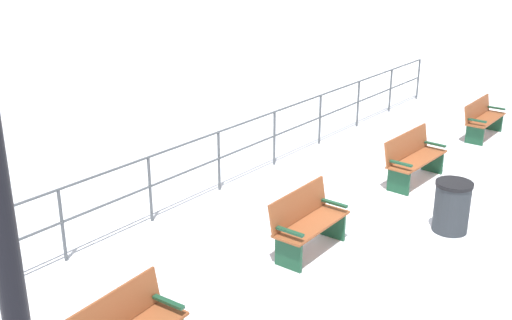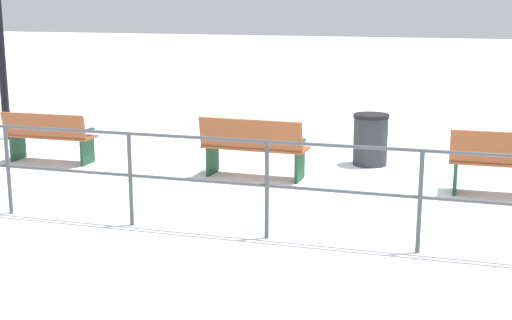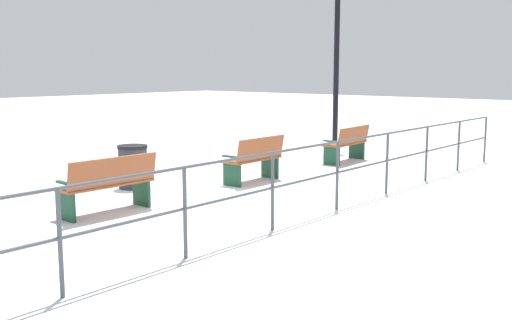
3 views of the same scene
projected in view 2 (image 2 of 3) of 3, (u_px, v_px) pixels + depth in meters
name	position (u px, v px, depth m)	size (l,w,h in m)	color
ground_plane	(371.00, 187.00, 10.45)	(80.00, 80.00, 0.00)	white
bench_second	(502.00, 162.00, 9.84)	(0.58, 1.43, 0.95)	brown
bench_third	(254.00, 147.00, 10.84)	(0.60, 1.63, 0.95)	brown
bench_fourth	(49.00, 136.00, 11.89)	(0.52, 1.52, 0.86)	brown
waterfront_railing	(342.00, 179.00, 7.83)	(0.05, 15.37, 1.15)	#4C5156
trash_bin	(370.00, 139.00, 11.74)	(0.59, 0.59, 0.85)	#2D3338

